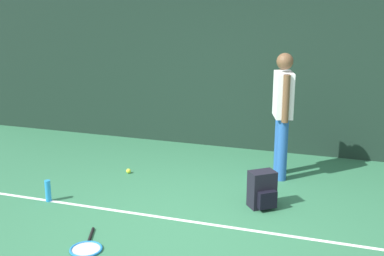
% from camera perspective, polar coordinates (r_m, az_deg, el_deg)
% --- Properties ---
extents(ground_plane, '(12.00, 12.00, 0.00)m').
position_cam_1_polar(ground_plane, '(5.57, -1.32, -11.02)').
color(ground_plane, '#2D6B47').
extents(back_fence, '(10.00, 0.10, 2.39)m').
position_cam_1_polar(back_fence, '(7.99, 5.93, 5.97)').
color(back_fence, '#192D23').
rests_on(back_fence, ground).
extents(court_line, '(9.00, 0.05, 0.00)m').
position_cam_1_polar(court_line, '(5.68, -0.88, -10.46)').
color(court_line, white).
rests_on(court_line, ground).
extents(tennis_player, '(0.33, 0.51, 1.70)m').
position_cam_1_polar(tennis_player, '(6.78, 10.26, 2.23)').
color(tennis_player, '#2659A5').
rests_on(tennis_player, ground).
extents(tennis_racket, '(0.42, 0.64, 0.03)m').
position_cam_1_polar(tennis_racket, '(5.21, -11.88, -13.16)').
color(tennis_racket, black).
rests_on(tennis_racket, ground).
extents(backpack, '(0.38, 0.38, 0.44)m').
position_cam_1_polar(backpack, '(5.99, 8.01, -7.02)').
color(backpack, black).
rests_on(backpack, ground).
extents(tennis_ball_near_player, '(0.07, 0.07, 0.07)m').
position_cam_1_polar(tennis_ball_near_player, '(7.12, -7.22, -4.87)').
color(tennis_ball_near_player, '#CCE033').
rests_on(tennis_ball_near_player, ground).
extents(tennis_ball_by_fence, '(0.07, 0.07, 0.07)m').
position_cam_1_polar(tennis_ball_by_fence, '(7.71, 9.54, -3.38)').
color(tennis_ball_by_fence, '#CCE033').
rests_on(tennis_ball_by_fence, ground).
extents(water_bottle, '(0.07, 0.07, 0.27)m').
position_cam_1_polar(water_bottle, '(6.37, -16.03, -6.87)').
color(water_bottle, '#268CD8').
rests_on(water_bottle, ground).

